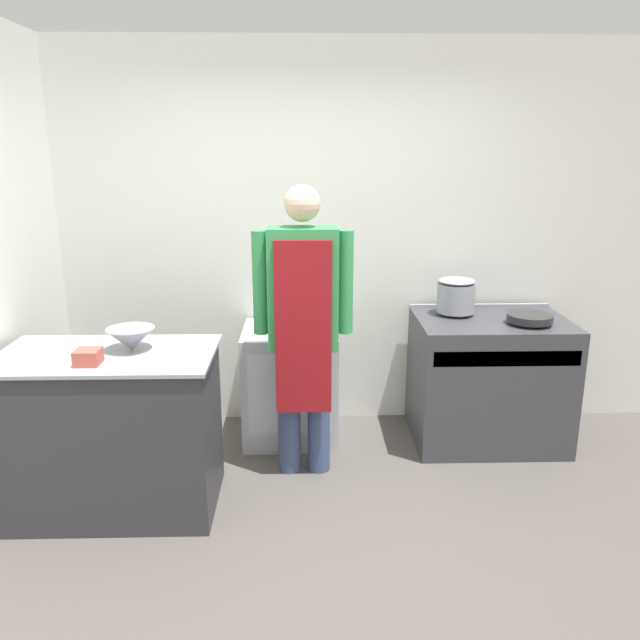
% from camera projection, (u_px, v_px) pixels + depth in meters
% --- Properties ---
extents(ground_plane, '(14.00, 14.00, 0.00)m').
position_uv_depth(ground_plane, '(317.00, 561.00, 3.11)').
color(ground_plane, '#4C4742').
extents(wall_back, '(8.00, 0.05, 2.70)m').
position_uv_depth(wall_back, '(311.00, 240.00, 4.43)').
color(wall_back, silver).
rests_on(wall_back, ground_plane).
extents(wall_left, '(0.05, 8.00, 2.70)m').
position_uv_depth(wall_left, '(9.00, 259.00, 3.66)').
color(wall_left, silver).
rests_on(wall_left, ground_plane).
extents(prep_counter, '(1.17, 0.68, 0.92)m').
position_uv_depth(prep_counter, '(113.00, 431.00, 3.48)').
color(prep_counter, '#2D2D33').
rests_on(prep_counter, ground_plane).
extents(stove, '(1.01, 0.71, 0.89)m').
position_uv_depth(stove, '(488.00, 380.00, 4.29)').
color(stove, '#38383D').
rests_on(stove, ground_plane).
extents(fridge_unit, '(0.64, 0.59, 0.79)m').
position_uv_depth(fridge_unit, '(291.00, 383.00, 4.35)').
color(fridge_unit, silver).
rests_on(fridge_unit, ground_plane).
extents(person_cook, '(0.59, 0.24, 1.78)m').
position_uv_depth(person_cook, '(303.00, 317.00, 3.71)').
color(person_cook, '#38476B').
rests_on(person_cook, ground_plane).
extents(mixing_bowl, '(0.26, 0.26, 0.12)m').
position_uv_depth(mixing_bowl, '(131.00, 339.00, 3.39)').
color(mixing_bowl, gray).
rests_on(mixing_bowl, prep_counter).
extents(plastic_tub, '(0.12, 0.12, 0.08)m').
position_uv_depth(plastic_tub, '(88.00, 357.00, 3.18)').
color(plastic_tub, '#B24C3F').
rests_on(plastic_tub, prep_counter).
extents(stock_pot, '(0.26, 0.26, 0.24)m').
position_uv_depth(stock_pot, '(456.00, 295.00, 4.25)').
color(stock_pot, gray).
rests_on(stock_pot, stove).
extents(saute_pan, '(0.29, 0.29, 0.05)m').
position_uv_depth(saute_pan, '(530.00, 318.00, 4.05)').
color(saute_pan, '#262628').
rests_on(saute_pan, stove).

